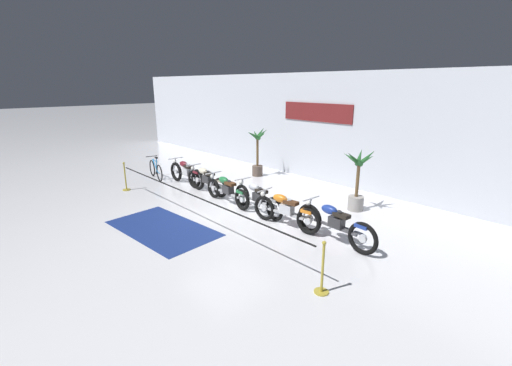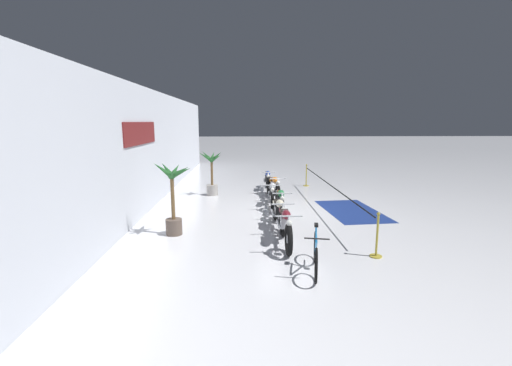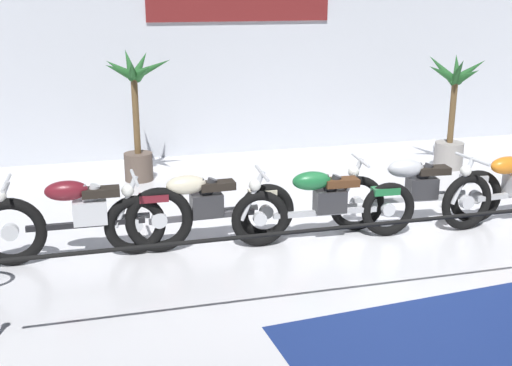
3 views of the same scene
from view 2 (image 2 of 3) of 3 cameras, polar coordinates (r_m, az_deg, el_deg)
ground_plane at (r=12.15m, az=6.18°, el=-4.44°), size 120.00×120.00×0.00m
back_wall at (r=12.15m, az=-18.39°, el=5.16°), size 28.00×0.29×4.20m
motorcycle_maroon_0 at (r=8.73m, az=4.89°, el=-7.06°), size 2.36×0.62×0.96m
motorcycle_cream_1 at (r=9.97m, az=3.85°, el=-4.99°), size 2.23×0.62×0.92m
motorcycle_green_2 at (r=11.37m, az=4.10°, el=-3.08°), size 2.26×0.62×0.91m
motorcycle_silver_3 at (r=12.59m, az=2.76°, el=-1.71°), size 2.27×0.62×0.93m
motorcycle_orange_4 at (r=13.85m, az=3.04°, el=-0.58°), size 2.19×0.62×0.94m
motorcycle_blue_5 at (r=15.28m, az=1.94°, el=0.51°), size 2.36×0.62×0.97m
bicycle at (r=7.29m, az=9.91°, el=-11.60°), size 1.68×0.51×0.95m
potted_palm_left_of_row at (r=14.39m, az=-7.39°, el=1.48°), size 1.08×1.01×1.93m
potted_palm_right_of_row at (r=9.51m, az=-13.66°, el=-2.34°), size 1.06×1.01×2.06m
stanchion_far_left at (r=11.05m, az=13.83°, el=-2.32°), size 8.75×0.28×1.05m
stanchion_mid_left at (r=16.61m, az=8.37°, el=0.74°), size 0.28×0.28×1.05m
floor_banner at (r=12.38m, az=15.64°, el=-4.47°), size 3.31×1.99×0.01m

